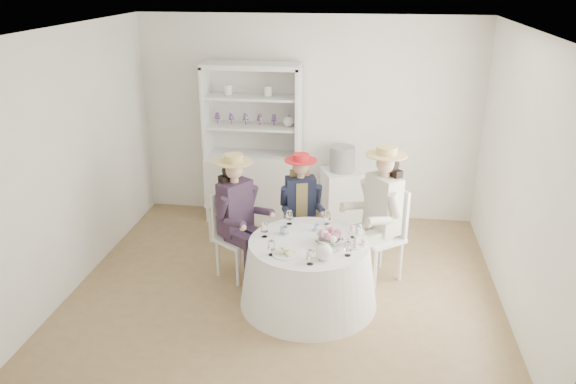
# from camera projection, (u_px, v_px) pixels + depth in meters

# --- Properties ---
(ground) EXTENTS (4.50, 4.50, 0.00)m
(ground) POSITION_uv_depth(u_px,v_px,m) (287.00, 285.00, 6.13)
(ground) COLOR olive
(ground) RESTS_ON ground
(ceiling) EXTENTS (4.50, 4.50, 0.00)m
(ceiling) POSITION_uv_depth(u_px,v_px,m) (286.00, 29.00, 5.14)
(ceiling) COLOR white
(ceiling) RESTS_ON wall_back
(wall_back) EXTENTS (4.50, 0.00, 4.50)m
(wall_back) POSITION_uv_depth(u_px,v_px,m) (308.00, 119.00, 7.47)
(wall_back) COLOR silver
(wall_back) RESTS_ON ground
(wall_front) EXTENTS (4.50, 0.00, 4.50)m
(wall_front) POSITION_uv_depth(u_px,v_px,m) (245.00, 264.00, 3.79)
(wall_front) COLOR silver
(wall_front) RESTS_ON ground
(wall_left) EXTENTS (0.00, 4.50, 4.50)m
(wall_left) POSITION_uv_depth(u_px,v_px,m) (76.00, 158.00, 5.92)
(wall_left) COLOR silver
(wall_left) RESTS_ON ground
(wall_right) EXTENTS (0.00, 4.50, 4.50)m
(wall_right) POSITION_uv_depth(u_px,v_px,m) (520.00, 179.00, 5.34)
(wall_right) COLOR silver
(wall_right) RESTS_ON ground
(tea_table) EXTENTS (1.40, 1.40, 0.69)m
(tea_table) POSITION_uv_depth(u_px,v_px,m) (309.00, 272.00, 5.69)
(tea_table) COLOR white
(tea_table) RESTS_ON ground
(hutch) EXTENTS (1.33, 0.67, 2.12)m
(hutch) POSITION_uv_depth(u_px,v_px,m) (254.00, 166.00, 7.54)
(hutch) COLOR silver
(hutch) RESTS_ON ground
(side_table) EXTENTS (0.60, 0.60, 0.73)m
(side_table) POSITION_uv_depth(u_px,v_px,m) (341.00, 196.00, 7.54)
(side_table) COLOR silver
(side_table) RESTS_ON ground
(hatbox) EXTENTS (0.38, 0.38, 0.33)m
(hatbox) POSITION_uv_depth(u_px,v_px,m) (342.00, 159.00, 7.35)
(hatbox) COLOR black
(hatbox) RESTS_ON side_table
(guest_left) EXTENTS (0.61, 0.57, 1.42)m
(guest_left) POSITION_uv_depth(u_px,v_px,m) (237.00, 210.00, 6.02)
(guest_left) COLOR silver
(guest_left) RESTS_ON ground
(guest_mid) EXTENTS (0.49, 0.53, 1.30)m
(guest_mid) POSITION_uv_depth(u_px,v_px,m) (301.00, 202.00, 6.41)
(guest_mid) COLOR silver
(guest_mid) RESTS_ON ground
(guest_right) EXTENTS (0.65, 0.63, 1.52)m
(guest_right) POSITION_uv_depth(u_px,v_px,m) (381.00, 207.00, 5.96)
(guest_right) COLOR silver
(guest_right) RESTS_ON ground
(spare_chair) EXTENTS (0.53, 0.53, 1.08)m
(spare_chair) POSITION_uv_depth(u_px,v_px,m) (225.00, 198.00, 6.91)
(spare_chair) COLOR silver
(spare_chair) RESTS_ON ground
(teacup_a) EXTENTS (0.12, 0.12, 0.07)m
(teacup_a) POSITION_uv_depth(u_px,v_px,m) (284.00, 231.00, 5.71)
(teacup_a) COLOR white
(teacup_a) RESTS_ON tea_table
(teacup_b) EXTENTS (0.07, 0.07, 0.06)m
(teacup_b) POSITION_uv_depth(u_px,v_px,m) (316.00, 228.00, 5.79)
(teacup_b) COLOR white
(teacup_b) RESTS_ON tea_table
(teacup_c) EXTENTS (0.10, 0.10, 0.08)m
(teacup_c) POSITION_uv_depth(u_px,v_px,m) (337.00, 236.00, 5.60)
(teacup_c) COLOR white
(teacup_c) RESTS_ON tea_table
(flower_bowl) EXTENTS (0.27, 0.27, 0.06)m
(flower_bowl) POSITION_uv_depth(u_px,v_px,m) (330.00, 241.00, 5.50)
(flower_bowl) COLOR white
(flower_bowl) RESTS_ON tea_table
(flower_arrangement) EXTENTS (0.20, 0.20, 0.08)m
(flower_arrangement) POSITION_uv_depth(u_px,v_px,m) (329.00, 234.00, 5.49)
(flower_arrangement) COLOR #CE6789
(flower_arrangement) RESTS_ON tea_table
(table_teapot) EXTENTS (0.23, 0.16, 0.17)m
(table_teapot) POSITION_uv_depth(u_px,v_px,m) (324.00, 252.00, 5.20)
(table_teapot) COLOR white
(table_teapot) RESTS_ON tea_table
(sandwich_plate) EXTENTS (0.27, 0.27, 0.06)m
(sandwich_plate) POSITION_uv_depth(u_px,v_px,m) (286.00, 253.00, 5.31)
(sandwich_plate) COLOR white
(sandwich_plate) RESTS_ON tea_table
(cupcake_stand) EXTENTS (0.22, 0.22, 0.20)m
(cupcake_stand) POSITION_uv_depth(u_px,v_px,m) (356.00, 238.00, 5.47)
(cupcake_stand) COLOR white
(cupcake_stand) RESTS_ON tea_table
(stemware_set) EXTENTS (0.97, 0.97, 0.15)m
(stemware_set) POSITION_uv_depth(u_px,v_px,m) (309.00, 235.00, 5.54)
(stemware_set) COLOR white
(stemware_set) RESTS_ON tea_table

